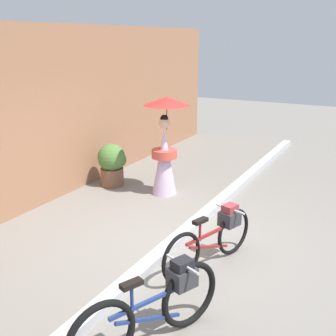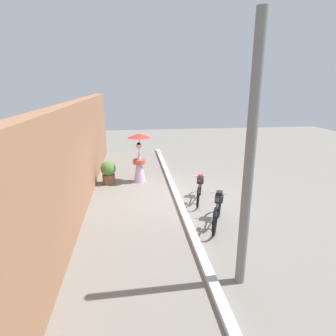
{
  "view_description": "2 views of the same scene",
  "coord_description": "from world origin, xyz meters",
  "px_view_note": "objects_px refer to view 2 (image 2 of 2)",
  "views": [
    {
      "loc": [
        -5.09,
        -2.61,
        2.95
      ],
      "look_at": [
        0.01,
        0.15,
        1.16
      ],
      "focal_mm": 45.2,
      "sensor_mm": 36.0,
      "label": 1
    },
    {
      "loc": [
        -8.81,
        1.42,
        3.69
      ],
      "look_at": [
        0.49,
        0.23,
        0.9
      ],
      "focal_mm": 30.26,
      "sensor_mm": 36.0,
      "label": 2
    }
  ],
  "objects_px": {
    "person_with_parasol": "(139,157)",
    "potted_plant_by_door": "(109,172)",
    "bicycle_near_officer": "(217,210)",
    "utility_pole": "(249,162)",
    "bicycle_far_side": "(200,188)"
  },
  "relations": [
    {
      "from": "person_with_parasol",
      "to": "potted_plant_by_door",
      "type": "relative_size",
      "value": 2.15
    },
    {
      "from": "bicycle_near_officer",
      "to": "utility_pole",
      "type": "relative_size",
      "value": 0.35
    },
    {
      "from": "bicycle_far_side",
      "to": "potted_plant_by_door",
      "type": "relative_size",
      "value": 1.88
    },
    {
      "from": "bicycle_near_officer",
      "to": "utility_pole",
      "type": "height_order",
      "value": "utility_pole"
    },
    {
      "from": "bicycle_far_side",
      "to": "potted_plant_by_door",
      "type": "xyz_separation_m",
      "value": [
        2.0,
        3.08,
        0.06
      ]
    },
    {
      "from": "bicycle_near_officer",
      "to": "potted_plant_by_door",
      "type": "xyz_separation_m",
      "value": [
        3.73,
        3.17,
        0.05
      ]
    },
    {
      "from": "utility_pole",
      "to": "potted_plant_by_door",
      "type": "bearing_deg",
      "value": 25.67
    },
    {
      "from": "bicycle_near_officer",
      "to": "potted_plant_by_door",
      "type": "distance_m",
      "value": 4.9
    },
    {
      "from": "bicycle_near_officer",
      "to": "bicycle_far_side",
      "type": "relative_size",
      "value": 1.01
    },
    {
      "from": "bicycle_near_officer",
      "to": "person_with_parasol",
      "type": "relative_size",
      "value": 0.89
    },
    {
      "from": "bicycle_near_officer",
      "to": "potted_plant_by_door",
      "type": "relative_size",
      "value": 1.9
    },
    {
      "from": "person_with_parasol",
      "to": "bicycle_far_side",
      "type": "bearing_deg",
      "value": -137.83
    },
    {
      "from": "potted_plant_by_door",
      "to": "person_with_parasol",
      "type": "bearing_deg",
      "value": -85.57
    },
    {
      "from": "utility_pole",
      "to": "person_with_parasol",
      "type": "bearing_deg",
      "value": 15.7
    },
    {
      "from": "bicycle_near_officer",
      "to": "potted_plant_by_door",
      "type": "bearing_deg",
      "value": 40.3
    }
  ]
}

